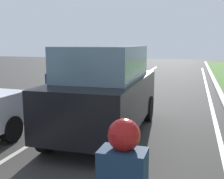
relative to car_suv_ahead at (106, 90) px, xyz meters
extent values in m
plane|color=#383533|center=(-0.77, 4.54, -1.17)|extent=(60.00, 60.00, 0.00)
cube|color=silver|center=(-1.47, 4.54, -1.16)|extent=(0.12, 32.00, 0.01)
cube|color=silver|center=(2.83, 4.54, -1.16)|extent=(0.12, 32.00, 0.01)
cube|color=black|center=(0.00, 0.04, -0.24)|extent=(1.96, 4.53, 1.10)
cube|color=slate|center=(0.00, -0.11, 0.71)|extent=(1.74, 2.72, 0.80)
cylinder|color=black|center=(-0.90, 1.56, -0.79)|extent=(0.23, 0.76, 0.76)
cylinder|color=black|center=(0.85, 1.58, -0.79)|extent=(0.23, 0.76, 0.76)
cylinder|color=black|center=(-0.85, -1.50, -0.79)|extent=(0.23, 0.76, 0.76)
cylinder|color=black|center=(0.89, -1.48, -0.79)|extent=(0.23, 0.76, 0.76)
cylinder|color=black|center=(-1.99, -1.20, -0.85)|extent=(0.24, 0.65, 0.64)
cube|color=navy|center=(-2.92, 5.27, -0.47)|extent=(1.66, 3.71, 0.80)
cube|color=slate|center=(-2.92, 5.02, 0.27)|extent=(1.49, 1.91, 0.68)
cylinder|color=black|center=(-3.67, 6.54, -0.87)|extent=(0.22, 0.60, 0.60)
cylinder|color=black|center=(-2.16, 6.53, -0.87)|extent=(0.22, 0.60, 0.60)
cylinder|color=black|center=(-3.68, 4.02, -0.87)|extent=(0.22, 0.60, 0.60)
cylinder|color=black|center=(-2.17, 4.01, -0.87)|extent=(0.22, 0.60, 0.60)
sphere|color=maroon|center=(1.61, -4.45, 0.43)|extent=(0.28, 0.28, 0.28)
camera|label=1|loc=(2.16, -6.61, 1.20)|focal=44.31mm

